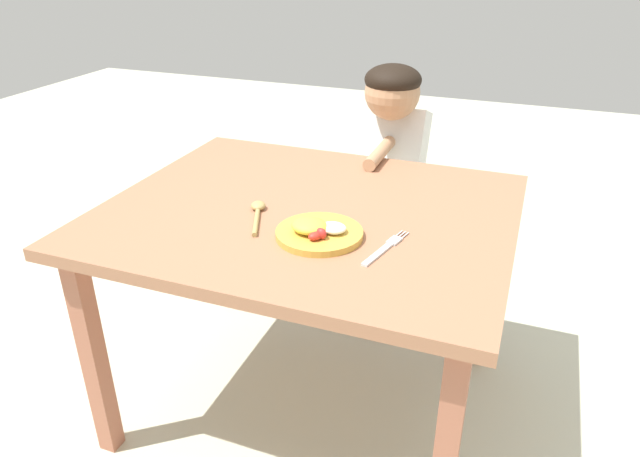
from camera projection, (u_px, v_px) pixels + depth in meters
name	position (u px, v px, depth m)	size (l,w,h in m)	color
ground_plane	(310.00, 398.00, 1.86)	(8.00, 8.00, 0.00)	beige
dining_table	(309.00, 232.00, 1.59)	(1.07, 0.90, 0.67)	#A16A4C
plate	(318.00, 232.00, 1.40)	(0.21, 0.21, 0.05)	gold
fork	(385.00, 248.00, 1.35)	(0.06, 0.20, 0.01)	silver
spoon	(258.00, 211.00, 1.52)	(0.10, 0.18, 0.02)	tan
person	(391.00, 180.00, 2.11)	(0.22, 0.43, 0.95)	#443972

